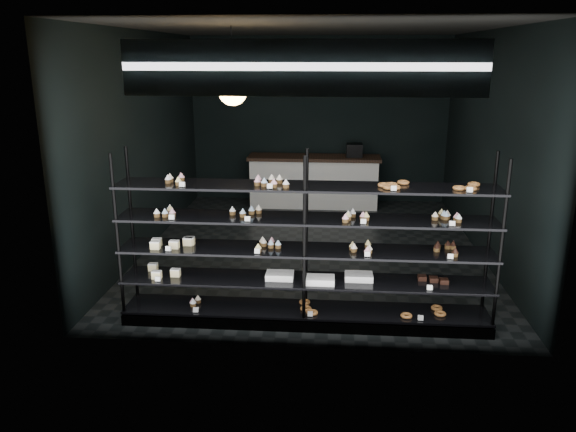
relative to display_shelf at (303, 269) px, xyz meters
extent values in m
cube|color=black|center=(0.00, 2.45, -0.62)|extent=(5.00, 6.00, 0.01)
cube|color=black|center=(0.00, 2.45, 2.57)|extent=(5.00, 6.00, 0.01)
cube|color=black|center=(0.00, 5.45, 0.97)|extent=(5.00, 0.01, 3.20)
cube|color=black|center=(0.00, -0.55, 0.97)|extent=(5.00, 0.01, 3.20)
cube|color=black|center=(-2.50, 2.45, 0.97)|extent=(0.01, 6.00, 3.20)
cube|color=black|center=(2.50, 2.45, 0.97)|extent=(0.01, 6.00, 3.20)
cube|color=black|center=(0.02, 0.00, -0.57)|extent=(4.00, 0.50, 0.12)
cylinder|color=black|center=(-1.95, -0.22, 0.36)|extent=(0.04, 0.04, 1.85)
cylinder|color=black|center=(-1.95, 0.22, 0.36)|extent=(0.04, 0.04, 1.85)
cylinder|color=black|center=(0.02, -0.22, 0.36)|extent=(0.04, 0.04, 1.85)
cylinder|color=black|center=(0.02, 0.22, 0.36)|extent=(0.04, 0.04, 1.85)
cylinder|color=black|center=(1.99, -0.22, 0.36)|extent=(0.04, 0.04, 1.85)
cylinder|color=black|center=(1.99, 0.22, 0.36)|extent=(0.04, 0.04, 1.85)
cube|color=black|center=(0.02, 0.00, -0.48)|extent=(4.00, 0.50, 0.03)
cube|color=black|center=(0.02, 0.00, -0.13)|extent=(4.00, 0.50, 0.02)
cube|color=black|center=(0.02, 0.00, 0.22)|extent=(4.00, 0.50, 0.02)
cube|color=black|center=(0.02, 0.00, 0.57)|extent=(4.00, 0.50, 0.02)
cube|color=black|center=(0.02, 0.00, 0.92)|extent=(4.00, 0.50, 0.02)
cube|color=white|center=(-1.28, -0.18, 0.96)|extent=(0.06, 0.04, 0.06)
cube|color=white|center=(-0.35, -0.18, 0.96)|extent=(0.06, 0.04, 0.06)
cube|color=white|center=(0.91, -0.18, 0.96)|extent=(0.05, 0.04, 0.06)
cube|color=white|center=(1.67, -0.18, 0.96)|extent=(0.06, 0.04, 0.06)
cube|color=white|center=(-1.39, -0.18, 0.61)|extent=(0.06, 0.04, 0.06)
cube|color=white|center=(-0.60, -0.18, 0.61)|extent=(0.05, 0.04, 0.06)
cube|color=white|center=(0.58, -0.18, 0.61)|extent=(0.05, 0.04, 0.06)
cube|color=white|center=(1.45, -0.18, 0.61)|extent=(0.06, 0.04, 0.06)
cube|color=white|center=(-1.43, -0.18, 0.26)|extent=(0.06, 0.04, 0.06)
cube|color=white|center=(-0.44, -0.18, 0.26)|extent=(0.06, 0.04, 0.06)
cube|color=white|center=(0.68, -0.18, 0.26)|extent=(0.05, 0.04, 0.06)
cube|color=white|center=(1.53, -0.18, 0.26)|extent=(0.06, 0.04, 0.06)
cube|color=white|center=(-1.56, -0.18, -0.09)|extent=(0.06, 0.04, 0.06)
cube|color=white|center=(1.37, -0.18, -0.09)|extent=(0.06, 0.04, 0.06)
cube|color=white|center=(-1.17, -0.18, -0.44)|extent=(0.06, 0.04, 0.06)
cube|color=white|center=(0.06, -0.18, -0.44)|extent=(0.05, 0.04, 0.06)
cube|color=white|center=(1.27, -0.18, -0.44)|extent=(0.06, 0.04, 0.06)
cube|color=#0E1546|center=(0.00, -0.47, 2.12)|extent=(3.20, 0.04, 0.45)
cube|color=white|center=(0.00, -0.49, 2.12)|extent=(3.30, 0.02, 0.50)
cylinder|color=black|center=(-0.89, 0.98, 2.27)|extent=(0.01, 0.01, 0.56)
sphere|color=#F0AA54|center=(-0.89, 0.98, 1.82)|extent=(0.34, 0.34, 0.34)
cube|color=silver|center=(-0.06, 4.95, -0.17)|extent=(2.42, 0.60, 0.92)
cube|color=black|center=(-0.06, 4.95, 0.32)|extent=(2.52, 0.65, 0.06)
cube|color=black|center=(0.70, 4.95, 0.48)|extent=(0.30, 0.30, 0.25)
camera|label=1|loc=(0.29, -5.66, 2.25)|focal=35.00mm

